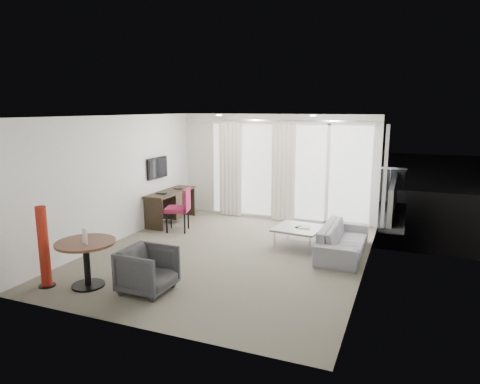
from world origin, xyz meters
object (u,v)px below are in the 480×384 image
at_px(desk_chair, 177,210).
at_px(coffee_table, 298,237).
at_px(desk, 171,207).
at_px(tub_armchair, 148,270).
at_px(rattan_chair_b, 353,198).
at_px(sofa, 343,240).
at_px(rattan_chair_a, 322,191).
at_px(round_table, 87,264).
at_px(red_lamp, 44,247).

xyz_separation_m(desk_chair, coffee_table, (2.81, -0.06, -0.29)).
distance_m(desk, tub_armchair, 4.04).
distance_m(desk, rattan_chair_b, 4.82).
relative_size(tub_armchair, rattan_chair_b, 0.98).
distance_m(sofa, rattan_chair_a, 4.02).
relative_size(round_table, coffee_table, 1.03).
bearing_deg(coffee_table, desk, 168.59).
height_order(red_lamp, coffee_table, red_lamp).
distance_m(rattan_chair_a, rattan_chair_b, 0.94).
relative_size(round_table, red_lamp, 0.71).
height_order(desk, rattan_chair_b, rattan_chair_b).
distance_m(coffee_table, sofa, 0.92).
xyz_separation_m(red_lamp, rattan_chair_b, (3.79, 6.80, -0.26)).
xyz_separation_m(round_table, tub_armchair, (0.98, 0.19, -0.02)).
bearing_deg(tub_armchair, desk, 26.71).
relative_size(desk, sofa, 0.85).
bearing_deg(red_lamp, sofa, 38.74).
xyz_separation_m(coffee_table, sofa, (0.90, -0.13, 0.08)).
relative_size(red_lamp, coffee_table, 1.45).
xyz_separation_m(desk, tub_armchair, (1.77, -3.64, -0.04)).
bearing_deg(rattan_chair_a, rattan_chair_b, -21.92).
distance_m(round_table, red_lamp, 0.70).
distance_m(round_table, rattan_chair_a, 7.24).
relative_size(round_table, rattan_chair_b, 1.18).
bearing_deg(sofa, red_lamp, 128.74).
bearing_deg(rattan_chair_b, desk, -123.02).
relative_size(round_table, tub_armchair, 1.21).
bearing_deg(desk_chair, round_table, -102.60).
height_order(coffee_table, rattan_chair_a, rattan_chair_a).
height_order(desk_chair, tub_armchair, desk_chair).
distance_m(round_table, sofa, 4.60).
height_order(desk, coffee_table, desk).
xyz_separation_m(desk_chair, rattan_chair_b, (3.43, 3.34, -0.11)).
xyz_separation_m(desk, red_lamp, (0.18, -4.07, 0.26)).
bearing_deg(sofa, round_table, 131.06).
bearing_deg(round_table, rattan_chair_b, 64.07).
height_order(desk_chair, rattan_chair_b, desk_chair).
height_order(desk, round_table, desk).
xyz_separation_m(sofa, rattan_chair_a, (-1.17, 3.85, 0.15)).
xyz_separation_m(desk, round_table, (0.78, -3.82, -0.02)).
distance_m(coffee_table, rattan_chair_a, 3.73).
bearing_deg(coffee_table, tub_armchair, -118.07).
height_order(desk_chair, coffee_table, desk_chair).
bearing_deg(round_table, red_lamp, -158.00).
relative_size(desk_chair, sofa, 0.51).
xyz_separation_m(rattan_chair_a, rattan_chair_b, (0.89, -0.31, -0.05)).
bearing_deg(rattan_chair_b, red_lamp, -96.66).
height_order(desk_chair, round_table, desk_chair).
relative_size(round_table, sofa, 0.47).
xyz_separation_m(desk_chair, red_lamp, (-0.35, -3.46, 0.15)).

